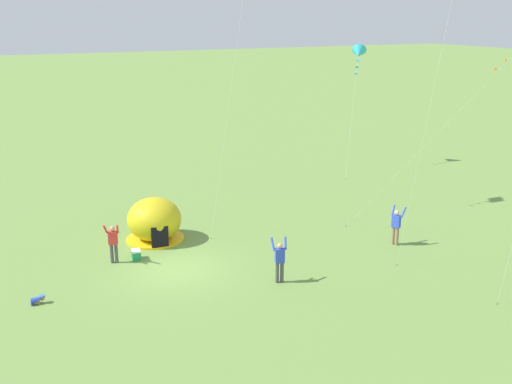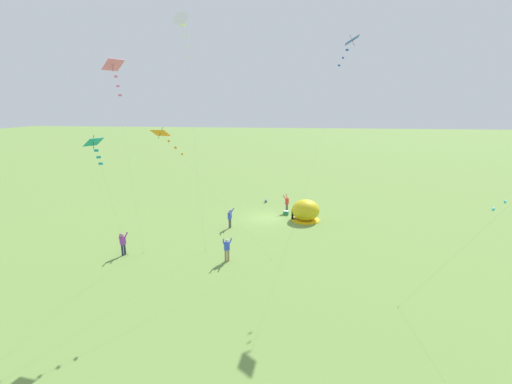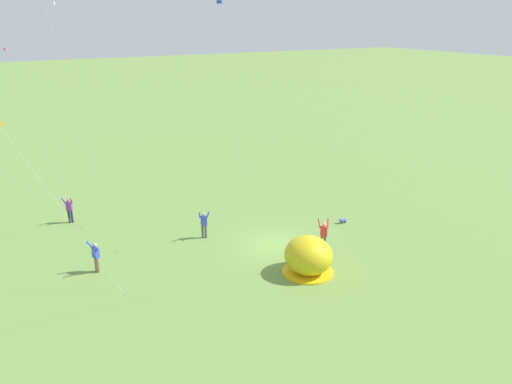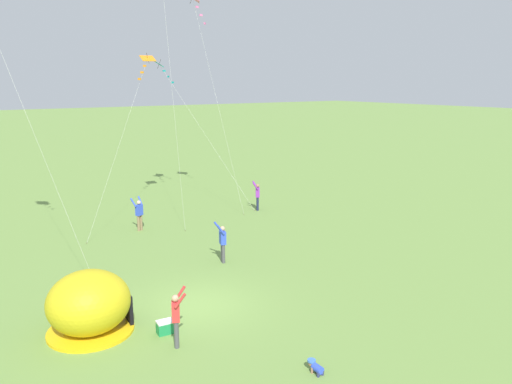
# 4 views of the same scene
# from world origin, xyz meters

# --- Properties ---
(ground_plane) EXTENTS (300.00, 300.00, 0.00)m
(ground_plane) POSITION_xyz_m (0.00, 0.00, 0.00)
(ground_plane) COLOR olive
(popup_tent) EXTENTS (2.81, 2.81, 2.10)m
(popup_tent) POSITION_xyz_m (-3.85, 0.28, 1.00)
(popup_tent) COLOR gold
(popup_tent) RESTS_ON ground
(cooler_box) EXTENTS (0.57, 0.42, 0.44)m
(cooler_box) POSITION_xyz_m (-1.87, -1.22, 0.22)
(cooler_box) COLOR #1E8C4C
(cooler_box) RESTS_ON ground
(toddler_crawling) EXTENTS (0.27, 0.55, 0.32)m
(toddler_crawling) POSITION_xyz_m (0.69, -5.75, 0.18)
(toddler_crawling) COLOR blue
(toddler_crawling) RESTS_ON ground
(person_arms_raised) EXTENTS (0.58, 0.70, 1.89)m
(person_arms_raised) POSITION_xyz_m (3.10, 3.40, 1.00)
(person_arms_raised) COLOR #4C4C51
(person_arms_raised) RESTS_ON ground
(person_center_field) EXTENTS (0.67, 0.72, 1.89)m
(person_center_field) POSITION_xyz_m (9.87, 10.34, 1.00)
(person_center_field) COLOR #1E2347
(person_center_field) RESTS_ON ground
(person_watching_sky) EXTENTS (0.72, 0.63, 1.89)m
(person_watching_sky) POSITION_xyz_m (1.89, 10.36, 1.00)
(person_watching_sky) COLOR #8C7251
(person_watching_sky) RESTS_ON ground
(person_flying_kite) EXTENTS (0.63, 0.72, 1.89)m
(person_flying_kite) POSITION_xyz_m (-1.91, -2.19, 1.00)
(person_flying_kite) COLOR #4C4C51
(person_flying_kite) RESTS_ON ground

